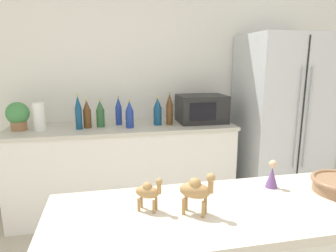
{
  "coord_description": "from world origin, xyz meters",
  "views": [
    {
      "loc": [
        -0.43,
        -0.5,
        1.51
      ],
      "look_at": [
        -0.02,
        1.45,
        1.08
      ],
      "focal_mm": 32.0,
      "sensor_mm": 36.0,
      "label": 1
    }
  ],
  "objects_px": {
    "back_bottle_6": "(119,111)",
    "back_bottle_0": "(78,113)",
    "back_bottle_4": "(130,115)",
    "refrigerator": "(280,120)",
    "potted_plant": "(18,115)",
    "camel_figurine_second": "(196,190)",
    "camel_figurine": "(148,191)",
    "back_bottle_1": "(100,114)",
    "back_bottle_2": "(158,112)",
    "microwave": "(201,109)",
    "back_bottle_5": "(169,109)",
    "paper_towel_roll": "(39,117)",
    "back_bottle_3": "(87,114)",
    "wise_man_figurine_crimson": "(272,176)"
  },
  "relations": [
    {
      "from": "back_bottle_0",
      "to": "camel_figurine_second",
      "type": "height_order",
      "value": "back_bottle_0"
    },
    {
      "from": "paper_towel_roll",
      "to": "camel_figurine_second",
      "type": "bearing_deg",
      "value": -64.03
    },
    {
      "from": "camel_figurine",
      "to": "wise_man_figurine_crimson",
      "type": "bearing_deg",
      "value": 9.86
    },
    {
      "from": "back_bottle_4",
      "to": "camel_figurine",
      "type": "height_order",
      "value": "back_bottle_4"
    },
    {
      "from": "paper_towel_roll",
      "to": "back_bottle_3",
      "type": "xyz_separation_m",
      "value": [
        0.42,
        0.02,
        0.0
      ]
    },
    {
      "from": "microwave",
      "to": "back_bottle_6",
      "type": "distance_m",
      "value": 0.85
    },
    {
      "from": "camel_figurine",
      "to": "paper_towel_roll",
      "type": "bearing_deg",
      "value": 112.3
    },
    {
      "from": "microwave",
      "to": "back_bottle_5",
      "type": "bearing_deg",
      "value": -170.42
    },
    {
      "from": "back_bottle_4",
      "to": "back_bottle_6",
      "type": "relative_size",
      "value": 0.93
    },
    {
      "from": "back_bottle_0",
      "to": "back_bottle_4",
      "type": "xyz_separation_m",
      "value": [
        0.47,
        -0.03,
        -0.03
      ]
    },
    {
      "from": "back_bottle_0",
      "to": "back_bottle_4",
      "type": "height_order",
      "value": "back_bottle_0"
    },
    {
      "from": "back_bottle_0",
      "to": "back_bottle_5",
      "type": "xyz_separation_m",
      "value": [
        0.87,
        0.02,
        0.0
      ]
    },
    {
      "from": "back_bottle_6",
      "to": "back_bottle_0",
      "type": "bearing_deg",
      "value": -160.99
    },
    {
      "from": "back_bottle_2",
      "to": "back_bottle_3",
      "type": "relative_size",
      "value": 1.01
    },
    {
      "from": "refrigerator",
      "to": "camel_figurine",
      "type": "distance_m",
      "value": 2.45
    },
    {
      "from": "back_bottle_1",
      "to": "potted_plant",
      "type": "bearing_deg",
      "value": 179.58
    },
    {
      "from": "back_bottle_0",
      "to": "wise_man_figurine_crimson",
      "type": "distance_m",
      "value": 1.94
    },
    {
      "from": "refrigerator",
      "to": "back_bottle_2",
      "type": "bearing_deg",
      "value": 177.83
    },
    {
      "from": "back_bottle_6",
      "to": "wise_man_figurine_crimson",
      "type": "relative_size",
      "value": 2.22
    },
    {
      "from": "back_bottle_6",
      "to": "microwave",
      "type": "bearing_deg",
      "value": -2.97
    },
    {
      "from": "back_bottle_4",
      "to": "microwave",
      "type": "bearing_deg",
      "value": 8.97
    },
    {
      "from": "back_bottle_0",
      "to": "back_bottle_6",
      "type": "relative_size",
      "value": 1.14
    },
    {
      "from": "back_bottle_5",
      "to": "back_bottle_1",
      "type": "bearing_deg",
      "value": 176.18
    },
    {
      "from": "refrigerator",
      "to": "paper_towel_roll",
      "type": "bearing_deg",
      "value": 179.35
    },
    {
      "from": "refrigerator",
      "to": "back_bottle_3",
      "type": "xyz_separation_m",
      "value": [
        -2.0,
        0.05,
        0.13
      ]
    },
    {
      "from": "back_bottle_5",
      "to": "camel_figurine",
      "type": "height_order",
      "value": "back_bottle_5"
    },
    {
      "from": "refrigerator",
      "to": "back_bottle_2",
      "type": "xyz_separation_m",
      "value": [
        -1.32,
        0.05,
        0.13
      ]
    },
    {
      "from": "microwave",
      "to": "back_bottle_5",
      "type": "relative_size",
      "value": 1.48
    },
    {
      "from": "back_bottle_2",
      "to": "microwave",
      "type": "bearing_deg",
      "value": 5.06
    },
    {
      "from": "refrigerator",
      "to": "back_bottle_4",
      "type": "xyz_separation_m",
      "value": [
        -1.61,
        -0.03,
        0.13
      ]
    },
    {
      "from": "camel_figurine_second",
      "to": "camel_figurine",
      "type": "bearing_deg",
      "value": 159.77
    },
    {
      "from": "refrigerator",
      "to": "potted_plant",
      "type": "height_order",
      "value": "refrigerator"
    },
    {
      "from": "potted_plant",
      "to": "back_bottle_3",
      "type": "bearing_deg",
      "value": -3.0
    },
    {
      "from": "wise_man_figurine_crimson",
      "to": "back_bottle_4",
      "type": "bearing_deg",
      "value": 107.01
    },
    {
      "from": "paper_towel_roll",
      "to": "back_bottle_3",
      "type": "relative_size",
      "value": 0.93
    },
    {
      "from": "back_bottle_4",
      "to": "camel_figurine_second",
      "type": "bearing_deg",
      "value": -86.93
    },
    {
      "from": "potted_plant",
      "to": "back_bottle_6",
      "type": "distance_m",
      "value": 0.91
    },
    {
      "from": "paper_towel_roll",
      "to": "back_bottle_1",
      "type": "distance_m",
      "value": 0.54
    },
    {
      "from": "potted_plant",
      "to": "back_bottle_0",
      "type": "xyz_separation_m",
      "value": [
        0.54,
        -0.08,
        0.02
      ]
    },
    {
      "from": "back_bottle_2",
      "to": "back_bottle_6",
      "type": "xyz_separation_m",
      "value": [
        -0.38,
        0.09,
        0.0
      ]
    },
    {
      "from": "back_bottle_3",
      "to": "camel_figurine_second",
      "type": "xyz_separation_m",
      "value": [
        0.49,
        -1.89,
        0.03
      ]
    },
    {
      "from": "back_bottle_0",
      "to": "camel_figurine",
      "type": "xyz_separation_m",
      "value": [
        0.39,
        -1.78,
        -0.01
      ]
    },
    {
      "from": "back_bottle_5",
      "to": "back_bottle_0",
      "type": "bearing_deg",
      "value": -178.35
    },
    {
      "from": "refrigerator",
      "to": "back_bottle_2",
      "type": "distance_m",
      "value": 1.33
    },
    {
      "from": "back_bottle_2",
      "to": "back_bottle_3",
      "type": "bearing_deg",
      "value": 179.98
    },
    {
      "from": "back_bottle_1",
      "to": "back_bottle_2",
      "type": "distance_m",
      "value": 0.55
    },
    {
      "from": "back_bottle_3",
      "to": "microwave",
      "type": "bearing_deg",
      "value": 2.06
    },
    {
      "from": "potted_plant",
      "to": "back_bottle_4",
      "type": "height_order",
      "value": "back_bottle_4"
    },
    {
      "from": "back_bottle_1",
      "to": "back_bottle_3",
      "type": "bearing_deg",
      "value": -167.59
    },
    {
      "from": "potted_plant",
      "to": "paper_towel_roll",
      "type": "xyz_separation_m",
      "value": [
        0.19,
        -0.06,
        -0.01
      ]
    }
  ]
}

